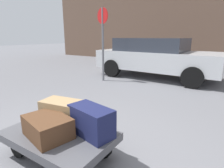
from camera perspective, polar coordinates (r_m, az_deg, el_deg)
The scene contains 7 objects.
ground_plane at distance 2.59m, azimuth -15.50°, elevation -20.82°, with size 60.00×60.00×0.00m, color slate.
luggage_cart at distance 2.45m, azimuth -15.94°, elevation -15.61°, with size 1.32×0.84×0.34m.
duffel_bag_tan_center at distance 2.57m, azimuth -14.96°, elevation -8.40°, with size 0.55×0.31×0.32m, color #9E7F56.
suitcase_brown_rear_left at distance 2.32m, azimuth -19.27°, elevation -12.37°, with size 0.55×0.40×0.24m, color #51331E.
duffel_bag_navy_front_right at distance 2.23m, azimuth -6.46°, elevation -11.29°, with size 0.56×0.29×0.34m, color #191E47.
parked_car at distance 6.99m, azimuth 13.41°, elevation 8.24°, with size 4.36×2.04×1.42m.
no_parking_sign at distance 6.21m, azimuth -2.85°, elevation 14.36°, with size 0.49×0.15×2.36m.
Camera 1 is at (1.64, -1.36, 1.48)m, focal length 29.57 mm.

